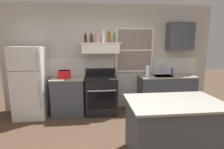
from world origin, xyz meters
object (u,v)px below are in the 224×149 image
object	(u,v)px
bottle_amber_wine	(109,38)
bottle_olive_oil_square	(115,38)
refrigerator	(31,82)
bottle_clear_tall	(103,37)
toaster	(64,74)
bottle_balsamic_dark	(85,39)
bottle_brown_stout	(91,38)
bottle_rose_pink	(98,38)
paper_towel_roll	(148,71)
dish_soap_bottle	(172,71)
kitchen_island	(173,129)
stove_range	(101,95)

from	to	relation	value
bottle_amber_wine	bottle_olive_oil_square	distance (m)	0.15
refrigerator	bottle_olive_oil_square	world-z (taller)	bottle_olive_oil_square
bottle_olive_oil_square	refrigerator	bearing A→B (deg)	-175.98
bottle_clear_tall	bottle_olive_oil_square	xyz separation A→B (m)	(0.28, 0.07, -0.04)
toaster	bottle_balsamic_dark	bearing A→B (deg)	7.31
bottle_balsamic_dark	bottle_amber_wine	size ratio (longest dim) A/B	0.80
bottle_brown_stout	bottle_amber_wine	world-z (taller)	bottle_amber_wine
bottle_amber_wine	bottle_balsamic_dark	bearing A→B (deg)	-177.57
bottle_rose_pink	bottle_clear_tall	size ratio (longest dim) A/B	0.82
bottle_balsamic_dark	bottle_amber_wine	world-z (taller)	bottle_amber_wine
paper_towel_roll	dish_soap_bottle	world-z (taller)	paper_towel_roll
toaster	kitchen_island	world-z (taller)	toaster
toaster	bottle_amber_wine	bearing A→B (deg)	4.78
toaster	bottle_rose_pink	xyz separation A→B (m)	(0.80, 0.09, 0.85)
toaster	bottle_balsamic_dark	distance (m)	0.98
bottle_balsamic_dark	bottle_rose_pink	bearing A→B (deg)	5.10
refrigerator	stove_range	bearing A→B (deg)	0.80
stove_range	kitchen_island	size ratio (longest dim) A/B	0.78
dish_soap_bottle	kitchen_island	world-z (taller)	dish_soap_bottle
paper_towel_roll	bottle_rose_pink	bearing A→B (deg)	178.10
dish_soap_bottle	kitchen_island	distance (m)	2.26
stove_range	bottle_rose_pink	world-z (taller)	bottle_rose_pink
bottle_olive_oil_square	paper_towel_roll	world-z (taller)	bottle_olive_oil_square
bottle_clear_tall	kitchen_island	distance (m)	2.57
refrigerator	bottle_clear_tall	world-z (taller)	bottle_clear_tall
bottle_brown_stout	kitchen_island	world-z (taller)	bottle_brown_stout
dish_soap_bottle	kitchen_island	bearing A→B (deg)	-113.49
refrigerator	bottle_rose_pink	world-z (taller)	bottle_rose_pink
bottle_clear_tall	bottle_olive_oil_square	distance (m)	0.29
refrigerator	bottle_balsamic_dark	world-z (taller)	bottle_balsamic_dark
stove_range	bottle_olive_oil_square	distance (m)	1.43
bottle_amber_wine	paper_towel_roll	bearing A→B (deg)	-2.34
bottle_clear_tall	dish_soap_bottle	world-z (taller)	bottle_clear_tall
paper_towel_roll	refrigerator	bearing A→B (deg)	-178.78
paper_towel_roll	toaster	bearing A→B (deg)	-178.60
bottle_rose_pink	bottle_amber_wine	world-z (taller)	bottle_amber_wine
bottle_olive_oil_square	bottle_rose_pink	bearing A→B (deg)	-174.68
bottle_balsamic_dark	bottle_clear_tall	distance (m)	0.42
refrigerator	bottle_clear_tall	distance (m)	2.02
toaster	bottle_brown_stout	world-z (taller)	bottle_brown_stout
bottle_amber_wine	kitchen_island	size ratio (longest dim) A/B	0.20
stove_range	bottle_clear_tall	bearing A→B (deg)	32.56
refrigerator	bottle_olive_oil_square	size ratio (longest dim) A/B	6.58
bottle_balsamic_dark	bottle_clear_tall	world-z (taller)	bottle_clear_tall
bottle_rose_pink	bottle_amber_wine	distance (m)	0.27
bottle_rose_pink	paper_towel_roll	xyz separation A→B (m)	(1.25, -0.04, -0.82)
bottle_rose_pink	bottle_amber_wine	bearing A→B (deg)	-0.35
refrigerator	bottle_amber_wine	bearing A→B (deg)	3.08
bottle_olive_oil_square	paper_towel_roll	size ratio (longest dim) A/B	0.94
bottle_brown_stout	bottle_balsamic_dark	bearing A→B (deg)	-146.24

